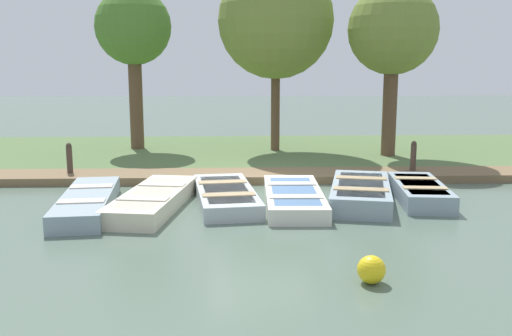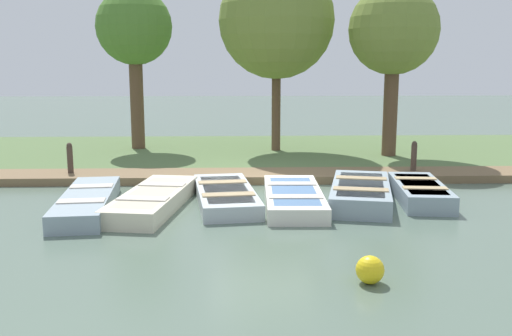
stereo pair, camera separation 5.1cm
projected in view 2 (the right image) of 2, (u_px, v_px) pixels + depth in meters
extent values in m
plane|color=#566B5B|center=(262.00, 191.00, 13.37)|extent=(80.00, 80.00, 0.00)
cube|color=#567042|center=(255.00, 154.00, 18.26)|extent=(8.00, 24.00, 0.18)
cube|color=brown|center=(260.00, 176.00, 14.70)|extent=(1.34, 20.44, 0.20)
cube|color=#8C9EA8|center=(87.00, 202.00, 11.62)|extent=(3.63, 1.30, 0.35)
cube|color=#994C33|center=(87.00, 194.00, 11.59)|extent=(2.97, 1.03, 0.03)
cube|color=beige|center=(81.00, 201.00, 10.93)|extent=(0.44, 0.91, 0.03)
cube|color=beige|center=(92.00, 186.00, 12.24)|extent=(0.44, 0.91, 0.03)
cube|color=beige|center=(153.00, 200.00, 11.78)|extent=(3.63, 1.61, 0.35)
cube|color=beige|center=(153.00, 192.00, 11.75)|extent=(2.97, 1.28, 0.03)
cube|color=beige|center=(143.00, 198.00, 11.10)|extent=(0.50, 1.03, 0.03)
cube|color=beige|center=(162.00, 184.00, 12.40)|extent=(0.50, 1.03, 0.03)
cube|color=#B2BCC1|center=(225.00, 195.00, 12.27)|extent=(3.43, 1.57, 0.31)
cube|color=#6B7F51|center=(225.00, 189.00, 12.24)|extent=(2.81, 1.24, 0.03)
cube|color=tan|center=(228.00, 194.00, 11.63)|extent=(0.46, 1.11, 0.03)
cube|color=tan|center=(222.00, 182.00, 12.85)|extent=(0.46, 1.11, 0.03)
cube|color=silver|center=(293.00, 198.00, 12.06)|extent=(3.34, 1.27, 0.32)
cube|color=#4C709E|center=(293.00, 191.00, 12.04)|extent=(2.74, 1.00, 0.03)
cube|color=beige|center=(296.00, 197.00, 11.42)|extent=(0.36, 1.09, 0.03)
cube|color=beige|center=(292.00, 184.00, 12.65)|extent=(0.36, 1.09, 0.03)
cube|color=#8C9EA8|center=(361.00, 193.00, 12.28)|extent=(3.29, 1.86, 0.41)
cube|color=#4C709E|center=(361.00, 185.00, 12.24)|extent=(2.69, 1.48, 0.03)
cube|color=tan|center=(361.00, 189.00, 11.67)|extent=(0.55, 1.16, 0.03)
cube|color=tan|center=(361.00, 178.00, 12.81)|extent=(0.55, 1.16, 0.03)
cube|color=#8C9EA8|center=(420.00, 192.00, 12.44)|extent=(2.78, 1.28, 0.38)
cube|color=teal|center=(420.00, 184.00, 12.41)|extent=(2.27, 1.01, 0.03)
cube|color=tan|center=(425.00, 188.00, 11.90)|extent=(0.37, 0.93, 0.03)
cube|color=tan|center=(415.00, 178.00, 12.90)|extent=(0.37, 0.93, 0.03)
cylinder|color=#47382D|center=(70.00, 163.00, 14.56)|extent=(0.15, 0.15, 0.88)
sphere|color=#47382D|center=(69.00, 145.00, 14.47)|extent=(0.13, 0.13, 0.13)
cylinder|color=#47382D|center=(414.00, 161.00, 14.85)|extent=(0.15, 0.15, 0.88)
sphere|color=#47382D|center=(415.00, 144.00, 14.77)|extent=(0.13, 0.13, 0.13)
sphere|color=yellow|center=(370.00, 270.00, 7.74)|extent=(0.39, 0.39, 0.39)
cylinder|color=brown|center=(137.00, 101.00, 18.72)|extent=(0.44, 0.44, 3.45)
sphere|color=#4C7A2D|center=(134.00, 27.00, 18.28)|extent=(2.44, 2.44, 2.44)
cylinder|color=brown|center=(276.00, 105.00, 18.30)|extent=(0.28, 0.28, 3.28)
sphere|color=olive|center=(277.00, 21.00, 17.82)|extent=(3.63, 3.63, 3.63)
cylinder|color=brown|center=(390.00, 109.00, 17.27)|extent=(0.43, 0.43, 3.22)
sphere|color=olive|center=(394.00, 29.00, 16.84)|extent=(2.67, 2.67, 2.67)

